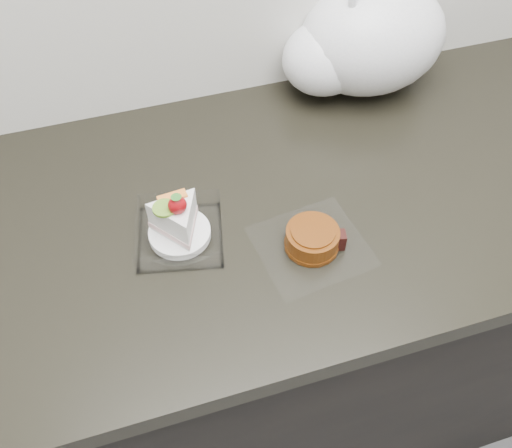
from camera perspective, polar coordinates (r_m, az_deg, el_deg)
counter at (r=1.37m, az=4.14°, el=-9.47°), size 2.04×0.64×0.90m
cake_tray at (r=0.92m, az=-7.75°, el=-0.22°), size 0.16×0.16×0.11m
mooncake_wrap at (r=0.91m, az=5.73°, el=-1.61°), size 0.19×0.18×0.04m
plastic_bag at (r=1.18m, az=10.66°, el=17.53°), size 0.37×0.29×0.27m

